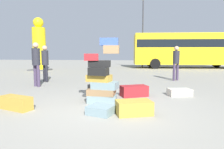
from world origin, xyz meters
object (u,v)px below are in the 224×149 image
object	(u,v)px
suitcase_maroon_upright_blue	(134,91)
suitcase_tan_foreground_far	(134,107)
yellow_dummy_statue	(39,47)
suitcase_black_white_trunk	(97,87)
suitcase_tower	(102,78)
lamp_post	(143,22)
suitcase_slate_left_side	(101,110)
parked_bus	(188,48)
person_tourist_with_camera	(176,60)
person_bearded_onlooker	(45,60)
person_passerby_in_red	(36,60)
suitcase_tan_foreground_near	(16,103)
suitcase_cream_behind_tower	(179,92)

from	to	relation	value
suitcase_maroon_upright_blue	suitcase_tan_foreground_far	bearing A→B (deg)	-112.89
yellow_dummy_statue	suitcase_black_white_trunk	bearing A→B (deg)	-50.01
suitcase_tower	suitcase_maroon_upright_blue	bearing A→B (deg)	45.33
suitcase_tower	lamp_post	size ratio (longest dim) A/B	0.25
suitcase_slate_left_side	parked_bus	bearing A→B (deg)	88.11
person_tourist_with_camera	person_bearded_onlooker	bearing A→B (deg)	-25.43
suitcase_tan_foreground_far	person_passerby_in_red	size ratio (longest dim) A/B	0.42
suitcase_tower	suitcase_tan_foreground_far	bearing A→B (deg)	-46.93
suitcase_black_white_trunk	suitcase_tan_foreground_near	bearing A→B (deg)	-100.14
suitcase_tan_foreground_near	suitcase_black_white_trunk	size ratio (longest dim) A/B	1.47
yellow_dummy_statue	suitcase_maroon_upright_blue	bearing A→B (deg)	-47.60
suitcase_black_white_trunk	parked_bus	distance (m)	13.67
suitcase_slate_left_side	suitcase_tan_foreground_far	world-z (taller)	suitcase_tan_foreground_far
suitcase_tower	suitcase_tan_foreground_far	size ratio (longest dim) A/B	2.31
person_passerby_in_red	parked_bus	xyz separation A→B (m)	(8.45, 11.79, 0.82)
suitcase_slate_left_side	suitcase_cream_behind_tower	world-z (taller)	suitcase_cream_behind_tower
suitcase_slate_left_side	parked_bus	distance (m)	15.80
person_passerby_in_red	parked_bus	bearing A→B (deg)	83.92
person_passerby_in_red	person_bearded_onlooker	bearing A→B (deg)	133.08
yellow_dummy_statue	suitcase_tan_foreground_near	bearing A→B (deg)	-63.37
suitcase_cream_behind_tower	lamp_post	xyz separation A→B (m)	(-0.91, 12.08, 4.13)
suitcase_maroon_upright_blue	person_bearded_onlooker	xyz separation A→B (m)	(-4.06, 2.45, 0.81)
person_tourist_with_camera	parked_bus	distance (m)	9.69
suitcase_black_white_trunk	lamp_post	xyz separation A→B (m)	(1.77, 11.54, 4.13)
suitcase_tan_foreground_far	suitcase_cream_behind_tower	world-z (taller)	suitcase_tan_foreground_far
suitcase_tower	suitcase_slate_left_side	bearing A→B (deg)	-80.64
suitcase_tan_foreground_far	lamp_post	distance (m)	14.66
person_bearded_onlooker	yellow_dummy_statue	xyz separation A→B (m)	(-3.58, 5.92, 0.85)
suitcase_cream_behind_tower	lamp_post	bearing A→B (deg)	80.26
suitcase_black_white_trunk	suitcase_tan_foreground_far	world-z (taller)	suitcase_tan_foreground_far
suitcase_cream_behind_tower	person_tourist_with_camera	size ratio (longest dim) A/B	0.40
person_bearded_onlooker	suitcase_maroon_upright_blue	bearing A→B (deg)	8.15
suitcase_tower	suitcase_slate_left_side	distance (m)	1.13
suitcase_tan_foreground_near	suitcase_maroon_upright_blue	world-z (taller)	suitcase_maroon_upright_blue
suitcase_tower	suitcase_tan_foreground_far	distance (m)	1.32
suitcase_tower	suitcase_cream_behind_tower	size ratio (longest dim) A/B	2.50
suitcase_slate_left_side	suitcase_tan_foreground_near	bearing A→B (deg)	-163.76
parked_bus	suitcase_cream_behind_tower	bearing A→B (deg)	-109.77
parked_bus	yellow_dummy_statue	bearing A→B (deg)	-164.44
suitcase_tan_foreground_near	suitcase_maroon_upright_blue	xyz separation A→B (m)	(2.58, 1.72, 0.01)
suitcase_slate_left_side	suitcase_maroon_upright_blue	xyz separation A→B (m)	(0.63, 1.78, 0.07)
suitcase_tower	yellow_dummy_statue	bearing A→B (deg)	126.74
person_tourist_with_camera	suitcase_cream_behind_tower	bearing A→B (deg)	43.42
parked_bus	suitcase_tan_foreground_far	bearing A→B (deg)	-112.57
suitcase_tan_foreground_near	suitcase_cream_behind_tower	bearing A→B (deg)	45.38
person_tourist_with_camera	suitcase_tower	bearing A→B (deg)	21.77
parked_bus	person_bearded_onlooker	bearing A→B (deg)	-134.70
suitcase_maroon_upright_blue	suitcase_cream_behind_tower	distance (m)	1.38
suitcase_black_white_trunk	lamp_post	size ratio (longest dim) A/B	0.08
suitcase_tan_foreground_near	suitcase_black_white_trunk	xyz separation A→B (m)	(1.25, 2.56, -0.05)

